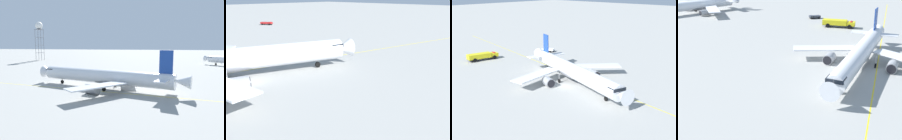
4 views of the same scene
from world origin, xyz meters
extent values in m
plane|color=#9E9E99|center=(0.00, 0.00, 0.00)|extent=(600.00, 600.00, 0.00)
cylinder|color=white|center=(3.57, 0.31, 3.31)|extent=(15.94, 37.73, 3.85)
cone|color=white|center=(-2.96, -19.08, 3.31)|extent=(4.42, 4.01, 3.65)
cube|color=black|center=(-2.26, -16.99, 4.18)|extent=(3.86, 3.32, 0.70)
cylinder|color=gray|center=(10.58, -1.24, 1.19)|extent=(3.32, 3.88, 2.39)
cylinder|color=black|center=(10.04, -2.84, 1.19)|extent=(1.98, 0.79, 2.04)
cylinder|color=gray|center=(-2.94, 3.32, 1.19)|extent=(3.32, 3.88, 2.39)
cylinder|color=black|center=(-3.48, 1.71, 1.19)|extent=(1.98, 0.79, 2.04)
cylinder|color=#9EA0A5|center=(-1.10, -13.56, 1.60)|extent=(0.20, 0.20, 2.09)
cylinder|color=black|center=(-1.10, -13.56, 0.55)|extent=(0.64, 1.14, 1.10)
cylinder|color=#9EA0A5|center=(1.04, 3.20, 1.60)|extent=(0.20, 0.20, 2.09)
cylinder|color=black|center=(1.04, 3.20, 0.55)|extent=(0.64, 1.14, 1.10)
cube|color=#232326|center=(68.73, -43.07, 0.48)|extent=(5.41, 4.28, 0.20)
cube|color=red|center=(67.14, -44.09, 0.91)|extent=(2.40, 2.49, 0.65)
cube|color=black|center=(66.54, -44.47, 1.00)|extent=(0.94, 1.41, 0.36)
cube|color=red|center=(69.49, -42.58, 0.93)|extent=(4.04, 3.55, 0.70)
cube|color=red|center=(67.14, -44.09, 1.33)|extent=(1.23, 1.46, 0.16)
cylinder|color=black|center=(67.66, -44.90, 0.38)|extent=(0.79, 0.65, 0.76)
cylinder|color=black|center=(66.62, -43.28, 0.38)|extent=(0.79, 0.65, 0.76)
cylinder|color=black|center=(70.70, -42.95, 0.38)|extent=(0.79, 0.65, 0.76)
cylinder|color=black|center=(69.66, -41.33, 0.38)|extent=(0.79, 0.65, 0.76)
cube|color=yellow|center=(7.59, 0.29, 0.00)|extent=(35.10, 173.96, 0.01)
camera|label=1|loc=(60.35, 11.35, 12.62)|focal=34.24mm
camera|label=2|loc=(-37.36, 17.53, 13.89)|focal=40.58mm
camera|label=3|loc=(-53.86, -48.89, 25.93)|focal=47.20mm
camera|label=4|loc=(-5.28, -71.53, 26.28)|focal=54.01mm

